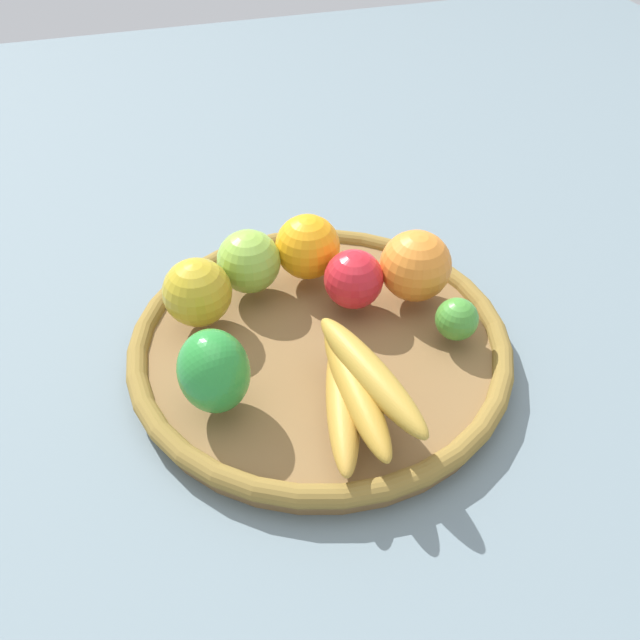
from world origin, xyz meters
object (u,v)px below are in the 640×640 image
at_px(banana_bunch, 357,387).
at_px(orange_1, 308,247).
at_px(lime_0, 457,319).
at_px(apple_2, 354,279).
at_px(orange_0, 416,266).
at_px(apple_0, 249,261).
at_px(apple_1, 197,292).
at_px(bell_pepper, 214,371).

relative_size(banana_bunch, orange_1, 2.32).
bearing_deg(lime_0, apple_2, -134.13).
height_order(banana_bunch, orange_0, orange_0).
xyz_separation_m(apple_2, apple_0, (-0.06, -0.11, 0.00)).
height_order(apple_1, lime_0, apple_1).
height_order(orange_1, orange_0, orange_0).
bearing_deg(apple_2, orange_0, 85.28).
height_order(banana_bunch, orange_1, orange_1).
bearing_deg(apple_1, apple_0, 121.10).
xyz_separation_m(banana_bunch, apple_1, (-0.18, -0.12, 0.01)).
bearing_deg(bell_pepper, apple_0, -29.42).
distance_m(lime_0, orange_1, 0.20).
xyz_separation_m(bell_pepper, orange_0, (-0.10, 0.25, -0.00)).
relative_size(apple_2, apple_0, 0.91).
bearing_deg(apple_2, orange_1, -153.68).
relative_size(apple_2, apple_1, 0.89).
bearing_deg(bell_pepper, lime_0, -92.62).
bearing_deg(lime_0, banana_bunch, -63.99).
height_order(apple_1, orange_0, orange_0).
distance_m(apple_1, orange_0, 0.25).
xyz_separation_m(bell_pepper, orange_1, (-0.18, 0.15, -0.00)).
bearing_deg(bell_pepper, banana_bunch, -117.67).
bearing_deg(orange_0, lime_0, 11.23).
bearing_deg(bell_pepper, orange_0, -75.16).
xyz_separation_m(lime_0, orange_0, (-0.08, -0.02, 0.02)).
relative_size(apple_2, orange_1, 0.88).
bearing_deg(orange_0, banana_bunch, -39.82).
height_order(apple_1, orange_1, orange_1).
bearing_deg(apple_2, apple_0, -120.63).
xyz_separation_m(lime_0, apple_0, (-0.15, -0.20, 0.01)).
bearing_deg(banana_bunch, orange_1, 175.83).
xyz_separation_m(apple_2, apple_1, (-0.02, -0.18, 0.00)).
distance_m(orange_1, orange_0, 0.13).
bearing_deg(lime_0, bell_pepper, -85.89).
bearing_deg(lime_0, orange_0, -168.77).
relative_size(apple_2, bell_pepper, 0.79).
height_order(banana_bunch, bell_pepper, bell_pepper).
relative_size(orange_0, apple_0, 1.10).
xyz_separation_m(banana_bunch, apple_2, (-0.16, 0.05, 0.00)).
distance_m(lime_0, orange_0, 0.08).
bearing_deg(apple_0, orange_1, 94.45).
bearing_deg(apple_0, apple_2, 59.37).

